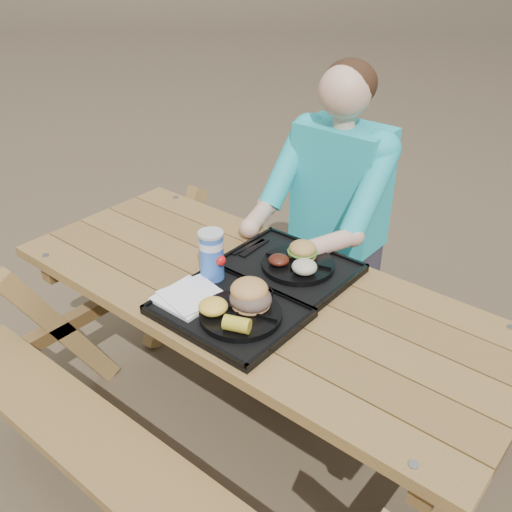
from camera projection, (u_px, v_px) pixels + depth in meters
The scene contains 18 objects.
ground at pixel (256, 440), 2.34m from camera, with size 60.00×60.00×0.00m, color #999999.
picnic_table at pixel (256, 371), 2.15m from camera, with size 1.80×1.49×0.75m, color #999999, non-canonical shape.
tray_near at pixel (229, 312), 1.82m from camera, with size 0.45×0.35×0.02m, color black.
tray_far at pixel (289, 268), 2.05m from camera, with size 0.45×0.35×0.02m, color black.
plate_near at pixel (241, 315), 1.78m from camera, with size 0.26×0.26×0.02m, color black.
plate_far at pixel (298, 265), 2.03m from camera, with size 0.26×0.26×0.02m, color black.
napkin_stack at pixel (188, 296), 1.86m from camera, with size 0.18×0.18×0.02m, color white.
soda_cup at pixel (212, 257), 1.94m from camera, with size 0.08×0.08×0.17m, color #184CB7.
condiment_bbq at pixel (252, 288), 1.89m from camera, with size 0.05×0.05×0.03m, color black.
condiment_mustard at pixel (265, 295), 1.86m from camera, with size 0.05×0.05×0.03m, color gold.
sandwich at pixel (251, 288), 1.77m from camera, with size 0.13×0.13×0.13m, color #D5914B, non-canonical shape.
mac_cheese at pixel (213, 306), 1.76m from camera, with size 0.09×0.09×0.05m, color yellow.
corn_cob at pixel (237, 324), 1.68m from camera, with size 0.08×0.08×0.05m, color gold, non-canonical shape.
cutlery_far at pixel (254, 248), 2.15m from camera, with size 0.03×0.16×0.01m, color black.
burger at pixel (303, 245), 2.04m from camera, with size 0.10×0.10×0.09m, color #C18F44, non-canonical shape.
baked_beans at pixel (279, 260), 2.01m from camera, with size 0.07×0.07×0.03m, color #4B1A0F.
potato_salad at pixel (304, 267), 1.95m from camera, with size 0.09×0.09×0.05m, color beige.
diner at pixel (335, 234), 2.52m from camera, with size 0.48×0.84×1.28m, color teal, non-canonical shape.
Camera 1 is at (1.03, -1.25, 1.84)m, focal length 40.00 mm.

